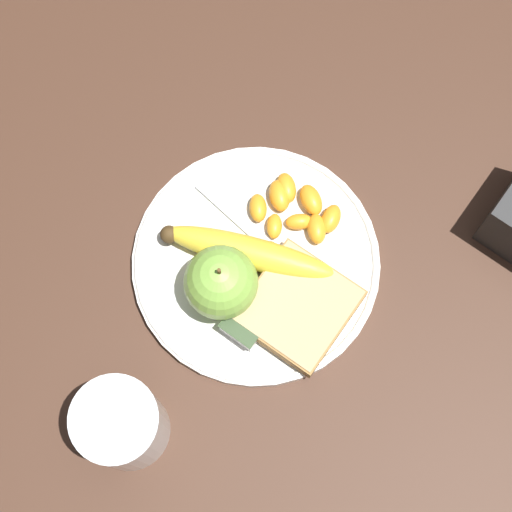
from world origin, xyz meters
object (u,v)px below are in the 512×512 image
plate (256,263)px  juice_glass (121,424)px  bread_slice (298,307)px  jam_packet (248,320)px  banana (247,255)px  fork (269,247)px  apple (221,282)px

plate → juice_glass: (-0.21, 0.00, 0.04)m
juice_glass → plate: bearing=-0.6°
bread_slice → jam_packet: size_ratio=2.16×
juice_glass → jam_packet: juice_glass is taller
banana → fork: banana is taller
bread_slice → plate: bearing=76.1°
bread_slice → jam_packet: bearing=141.2°
plate → bread_slice: size_ratio=2.46×
banana → plate: bearing=-67.0°
plate → jam_packet: size_ratio=5.30×
fork → jam_packet: jam_packet is taller
banana → bread_slice: bearing=-99.4°
bread_slice → jam_packet: same height
plate → bread_slice: bearing=-103.9°
fork → juice_glass: bearing=-83.6°
juice_glass → jam_packet: 0.16m
apple → banana: size_ratio=0.46×
fork → jam_packet: 0.08m
bread_slice → banana: bearing=80.6°
fork → banana: bearing=-106.1°
juice_glass → apple: bearing=2.3°
apple → juice_glass: bearing=-177.7°
jam_packet → plate: bearing=29.4°
jam_packet → fork: bearing=21.5°
banana → jam_packet: bearing=-142.2°
banana → fork: 0.03m
apple → bread_slice: apple is taller
bread_slice → juice_glass: bearing=161.1°
banana → jam_packet: banana is taller
plate → fork: size_ratio=1.49×
plate → jam_packet: bearing=-150.6°
fork → apple: bearing=-91.5°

